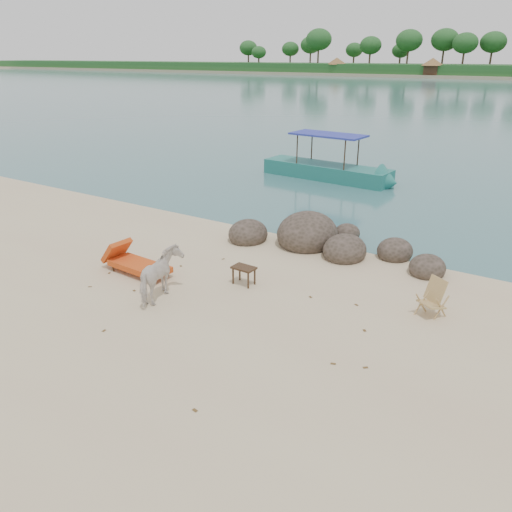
{
  "coord_description": "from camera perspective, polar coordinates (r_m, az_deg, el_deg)",
  "views": [
    {
      "loc": [
        6.08,
        -7.19,
        5.41
      ],
      "look_at": [
        0.21,
        2.0,
        1.0
      ],
      "focal_mm": 35.0,
      "sensor_mm": 36.0,
      "label": 1
    }
  ],
  "objects": [
    {
      "name": "boat_near",
      "position": [
        23.84,
        8.21,
        12.82
      ],
      "size": [
        7.03,
        2.07,
        3.37
      ],
      "primitive_type": null,
      "rotation": [
        0.0,
        0.0,
        -0.07
      ],
      "color": "#1F6E65",
      "rests_on": "water"
    },
    {
      "name": "lounge_chair",
      "position": [
        13.43,
        -13.18,
        -0.81
      ],
      "size": [
        2.24,
        0.9,
        0.66
      ],
      "primitive_type": null,
      "rotation": [
        0.0,
        0.0,
        -0.06
      ],
      "color": "#C15D16",
      "rests_on": "ground"
    },
    {
      "name": "boulders",
      "position": [
        15.11,
        7.18,
        1.87
      ],
      "size": [
        6.47,
        3.0,
        1.36
      ],
      "rotation": [
        0.0,
        0.0,
        -0.09
      ],
      "color": "#312A21",
      "rests_on": "ground"
    },
    {
      "name": "dead_leaves",
      "position": [
        11.31,
        -4.21,
        -6.6
      ],
      "size": [
        7.97,
        6.81,
        0.0
      ],
      "color": "brown",
      "rests_on": "ground"
    },
    {
      "name": "cow",
      "position": [
        11.84,
        -10.83,
        -2.37
      ],
      "size": [
        1.02,
        1.54,
        1.2
      ],
      "primitive_type": "imported",
      "rotation": [
        0.0,
        0.0,
        3.43
      ],
      "color": "white",
      "rests_on": "ground"
    },
    {
      "name": "side_table",
      "position": [
        12.53,
        -1.39,
        -2.39
      ],
      "size": [
        0.6,
        0.4,
        0.47
      ],
      "primitive_type": null,
      "rotation": [
        0.0,
        0.0,
        -0.04
      ],
      "color": "black",
      "rests_on": "ground"
    },
    {
      "name": "deck_chair",
      "position": [
        11.65,
        19.46,
        -4.79
      ],
      "size": [
        0.74,
        0.76,
        0.81
      ],
      "primitive_type": null,
      "rotation": [
        0.0,
        0.0,
        -0.54
      ],
      "color": "tan",
      "rests_on": "ground"
    }
  ]
}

